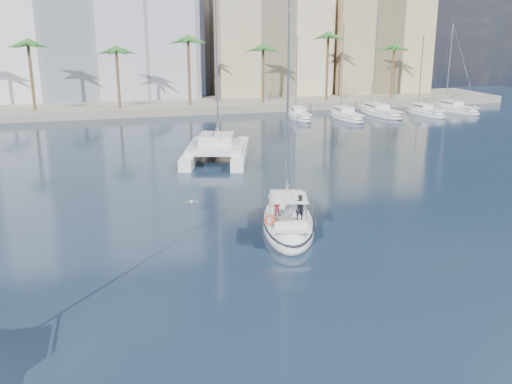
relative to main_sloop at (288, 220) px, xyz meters
name	(u,v)px	position (x,y,z in m)	size (l,w,h in m)	color
ground	(251,250)	(-3.40, -3.21, -0.50)	(160.00, 160.00, 0.00)	black
quay	(151,107)	(-3.40, 57.79, 0.10)	(120.00, 14.00, 1.20)	gray
building_modern	(66,19)	(-15.40, 69.79, 13.50)	(42.00, 16.00, 28.00)	white
building_beige	(267,43)	(18.60, 66.79, 9.50)	(20.00, 14.00, 20.00)	beige
building_tan_right	(374,48)	(38.60, 64.79, 8.50)	(18.00, 12.00, 18.00)	tan
palm_centre	(150,45)	(-3.40, 53.79, 9.78)	(3.60, 3.60, 12.30)	brown
palm_right	(360,43)	(30.60, 53.79, 9.78)	(3.60, 3.60, 12.30)	brown
main_sloop	(288,220)	(0.00, 0.00, 0.00)	(6.17, 11.26, 15.94)	white
catamaran	(216,148)	(-0.36, 21.34, 0.64)	(9.28, 13.22, 17.48)	white
seagull	(191,202)	(-5.78, 4.19, 0.50)	(1.05, 0.45, 0.19)	silver
moored_yacht_a	(299,118)	(16.60, 43.79, -0.50)	(2.72, 9.35, 11.90)	white
moored_yacht_b	(346,119)	(23.10, 41.79, -0.50)	(3.14, 10.78, 13.72)	white
moored_yacht_c	(380,115)	(29.60, 43.79, -0.50)	(3.55, 12.21, 15.54)	white
moored_yacht_d	(425,115)	(36.10, 41.79, -0.50)	(2.72, 9.35, 11.90)	white
moored_yacht_e	(455,112)	(42.60, 43.79, -0.50)	(3.14, 10.78, 13.72)	white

